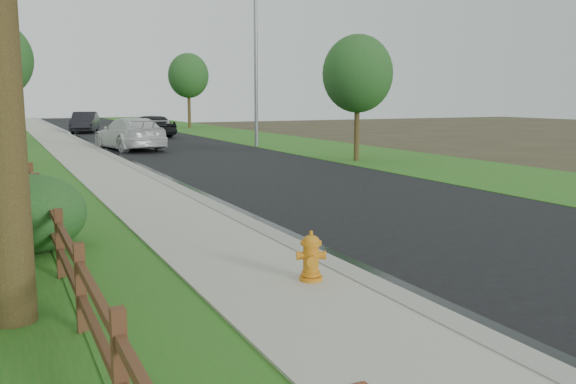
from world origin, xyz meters
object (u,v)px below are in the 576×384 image
white_suv (130,134)px  ranch_fence (53,225)px  fire_hydrant (311,258)px  dark_car_mid (150,126)px  streetlight (252,41)px

white_suv → ranch_fence: bearing=66.8°
fire_hydrant → dark_car_mid: bearing=80.6°
fire_hydrant → streetlight: bearing=69.4°
fire_hydrant → streetlight: 25.75m
fire_hydrant → streetlight: (8.87, 23.59, 5.27)m
ranch_fence → dark_car_mid: dark_car_mid is taller
dark_car_mid → ranch_fence: bearing=58.1°
fire_hydrant → white_suv: white_suv is taller
streetlight → white_suv: bearing=171.5°
fire_hydrant → white_suv: size_ratio=0.13×
ranch_fence → white_suv: white_suv is taller
ranch_fence → dark_car_mid: 32.21m
dark_car_mid → streetlight: size_ratio=0.46×
white_suv → dark_car_mid: (3.27, 9.54, -0.05)m
ranch_fence → dark_car_mid: (8.87, 30.97, 0.19)m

